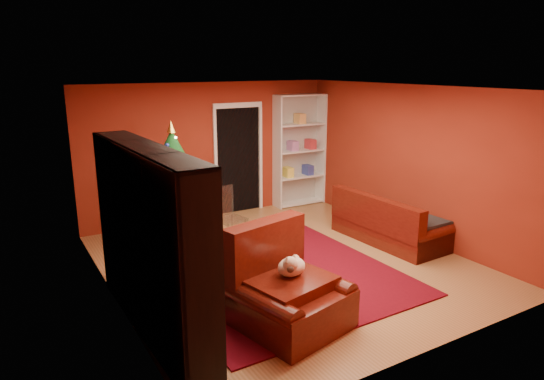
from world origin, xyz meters
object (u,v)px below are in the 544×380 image
media_unit (150,241)px  gift_box_green (208,220)px  gift_box_red (152,223)px  armchair (291,288)px  gift_box_teal (162,232)px  sofa (390,217)px  acrylic_chair (230,219)px  dog (291,267)px  coffee_table (269,250)px  rug (272,271)px  christmas_tree (174,185)px  white_bookshelf (299,151)px

media_unit → gift_box_green: (1.93, 2.99, -0.93)m
gift_box_red → armchair: size_ratio=0.18×
gift_box_teal → sofa: 3.88m
armchair → sofa: 3.30m
acrylic_chair → gift_box_green: bearing=76.1°
media_unit → acrylic_chair: 2.82m
media_unit → dog: size_ratio=6.84×
armchair → coffee_table: bearing=55.0°
gift_box_green → dog: (-0.54, -3.68, 0.58)m
acrylic_chair → sofa: bearing=-39.8°
gift_box_red → coffee_table: coffee_table is taller
rug → gift_box_teal: size_ratio=11.95×
christmas_tree → coffee_table: bearing=-61.1°
gift_box_red → gift_box_green: bearing=-25.4°
rug → gift_box_teal: gift_box_teal is taller
rug → gift_box_red: size_ratio=16.90×
gift_box_red → dog: dog is taller
sofa → media_unit: bearing=97.2°
gift_box_teal → white_bookshelf: size_ratio=0.13×
sofa → armchair: bearing=114.3°
rug → white_bookshelf: 3.77m
armchair → dog: (0.04, 0.06, 0.23)m
rug → christmas_tree: (-0.78, 1.86, 0.99)m
media_unit → gift_box_teal: (0.97, 2.72, -0.90)m
gift_box_teal → sofa: size_ratio=0.16×
gift_box_teal → white_bookshelf: 3.47m
gift_box_red → sofa: sofa is taller
media_unit → coffee_table: (2.03, 0.91, -0.82)m
media_unit → christmas_tree: size_ratio=1.33×
white_bookshelf → sofa: (0.07, -2.67, -0.74)m
gift_box_green → coffee_table: 2.08m
media_unit → armchair: bearing=-31.0°
dog → sofa: size_ratio=0.20×
media_unit → gift_box_green: bearing=55.1°
gift_box_teal → gift_box_red: 0.71m
gift_box_green → media_unit: bearing=-122.9°
christmas_tree → sofa: size_ratio=1.05×
rug → sofa: (2.36, 0.09, 0.41)m
sofa → acrylic_chair: (-2.39, 1.24, 0.01)m
gift_box_teal → acrylic_chair: (0.93, -0.74, 0.28)m
gift_box_green → white_bookshelf: white_bookshelf is taller
gift_box_teal → dog: bearing=-83.0°
media_unit → dog: (1.39, -0.69, -0.35)m
gift_box_teal → gift_box_red: size_ratio=1.41×
gift_box_green → christmas_tree: bearing=-148.0°
armchair → rug: bearing=54.7°
christmas_tree → dog: (0.24, -3.19, -0.30)m
acrylic_chair → gift_box_red: bearing=109.5°
gift_box_teal → dog: 3.48m
gift_box_red → acrylic_chair: bearing=-58.2°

